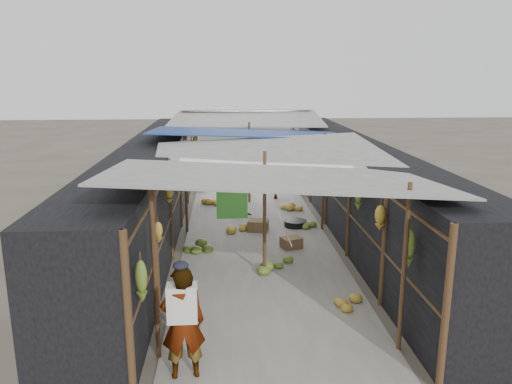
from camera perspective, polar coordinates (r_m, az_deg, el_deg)
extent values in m
plane|color=#6B6356|center=(7.86, 2.82, -17.95)|extent=(80.00, 80.00, 0.00)
cube|color=#9E998E|center=(13.80, -0.22, -3.78)|extent=(3.60, 16.00, 0.02)
cube|color=black|center=(13.62, -11.64, 0.67)|extent=(1.40, 15.00, 2.30)
cube|color=black|center=(13.93, 10.93, 0.98)|extent=(1.40, 15.00, 2.30)
cube|color=brown|center=(13.23, 0.25, -3.88)|extent=(0.59, 0.51, 0.31)
cube|color=brown|center=(12.02, 4.05, -5.81)|extent=(0.55, 0.50, 0.27)
cube|color=brown|center=(17.57, -1.60, 0.44)|extent=(0.57, 0.51, 0.30)
cylinder|color=black|center=(13.68, 4.52, -3.63)|extent=(0.62, 0.62, 0.19)
imported|color=white|center=(7.00, -8.35, -14.59)|extent=(0.64, 0.47, 1.63)
imported|color=#1D4B91|center=(14.51, -1.23, -0.06)|extent=(0.86, 0.80, 1.42)
imported|color=#4B4441|center=(16.56, 2.16, 0.56)|extent=(0.49, 0.61, 0.83)
cylinder|color=brown|center=(7.29, -11.45, -9.34)|extent=(0.07, 0.07, 2.60)
cylinder|color=brown|center=(7.68, 16.56, -8.46)|extent=(0.07, 0.07, 2.60)
cylinder|color=brown|center=(10.09, 0.99, -2.63)|extent=(0.07, 0.07, 2.60)
cylinder|color=brown|center=(13.00, -8.03, 0.89)|extent=(0.07, 0.07, 2.60)
cylinder|color=brown|center=(13.22, 7.72, 1.11)|extent=(0.07, 0.07, 2.60)
cylinder|color=brown|center=(15.93, -0.77, 3.32)|extent=(0.07, 0.07, 2.60)
cylinder|color=brown|center=(18.90, -6.72, 4.82)|extent=(0.07, 0.07, 2.60)
cylinder|color=brown|center=(19.05, 4.19, 4.94)|extent=(0.07, 0.07, 2.60)
cube|color=#9C9C97|center=(7.87, 2.21, 1.76)|extent=(5.21, 3.19, 0.52)
cube|color=#9C9C97|center=(11.05, 1.54, 4.35)|extent=(5.23, 3.73, 0.50)
cube|color=navy|center=(14.28, -0.88, 6.81)|extent=(5.40, 3.60, 0.41)
cube|color=#9C9C97|center=(17.55, -1.09, 8.37)|extent=(5.37, 3.66, 0.27)
cube|color=#9C9C97|center=(19.94, -1.13, 9.25)|extent=(5.00, 1.99, 0.24)
cylinder|color=brown|center=(13.37, -8.84, 4.48)|extent=(0.06, 15.00, 0.06)
cylinder|color=brown|center=(13.61, 8.23, 4.65)|extent=(0.06, 15.00, 0.06)
cylinder|color=gray|center=(13.34, -0.23, 4.62)|extent=(0.02, 15.00, 0.02)
cube|color=#337A28|center=(9.58, -2.76, -1.03)|extent=(0.60, 0.03, 0.70)
cube|color=#194CA6|center=(11.39, 1.75, 1.42)|extent=(0.55, 0.03, 0.65)
cube|color=#241AAA|center=(13.37, -2.08, 3.33)|extent=(0.70, 0.03, 0.60)
cube|color=silver|center=(15.91, 1.42, 5.03)|extent=(0.60, 0.03, 0.55)
ellipsoid|color=olive|center=(6.63, -12.97, -9.95)|extent=(0.16, 0.13, 0.59)
ellipsoid|color=#AD8D2C|center=(8.22, -11.11, -4.56)|extent=(0.14, 0.12, 0.36)
ellipsoid|color=#AD8D2C|center=(9.84, -9.90, -0.19)|extent=(0.17, 0.14, 0.39)
ellipsoid|color=olive|center=(11.47, -9.02, 0.82)|extent=(0.14, 0.12, 0.51)
ellipsoid|color=olive|center=(12.77, -8.50, 2.74)|extent=(0.15, 0.13, 0.35)
ellipsoid|color=olive|center=(14.23, -8.01, 2.77)|extent=(0.16, 0.14, 0.56)
ellipsoid|color=olive|center=(15.79, -7.60, 4.22)|extent=(0.17, 0.15, 0.40)
ellipsoid|color=olive|center=(17.04, -7.33, 5.13)|extent=(0.14, 0.12, 0.41)
ellipsoid|color=olive|center=(19.04, -6.96, 5.73)|extent=(0.19, 0.16, 0.49)
ellipsoid|color=olive|center=(19.84, -6.84, 6.22)|extent=(0.20, 0.17, 0.43)
ellipsoid|color=olive|center=(7.64, 17.15, -6.22)|extent=(0.15, 0.13, 0.59)
ellipsoid|color=#AD8D2C|center=(8.89, 14.01, -2.88)|extent=(0.19, 0.16, 0.46)
ellipsoid|color=olive|center=(10.18, 11.67, -0.50)|extent=(0.16, 0.14, 0.60)
ellipsoid|color=olive|center=(11.69, 9.63, 2.00)|extent=(0.18, 0.15, 0.41)
ellipsoid|color=olive|center=(13.11, 8.16, 2.34)|extent=(0.18, 0.16, 0.56)
ellipsoid|color=olive|center=(14.04, 7.37, 3.40)|extent=(0.14, 0.12, 0.56)
ellipsoid|color=#AD8D2C|center=(15.76, 6.15, 4.92)|extent=(0.17, 0.15, 0.50)
ellipsoid|color=#AD8D2C|center=(17.67, 5.08, 6.01)|extent=(0.18, 0.15, 0.42)
ellipsoid|color=olive|center=(18.85, 4.52, 6.22)|extent=(0.15, 0.13, 0.54)
ellipsoid|color=olive|center=(20.22, 3.96, 6.35)|extent=(0.16, 0.14, 0.59)
ellipsoid|color=#AD8D2C|center=(15.26, 4.18, -1.65)|extent=(0.54, 0.46, 0.27)
ellipsoid|color=#AD8D2C|center=(15.90, -5.24, -1.13)|extent=(0.46, 0.39, 0.23)
ellipsoid|color=olive|center=(13.54, 5.94, -3.75)|extent=(0.45, 0.38, 0.22)
ellipsoid|color=olive|center=(17.99, -6.15, 0.55)|extent=(0.45, 0.38, 0.22)
ellipsoid|color=#AD8D2C|center=(9.32, 10.54, -11.96)|extent=(0.52, 0.44, 0.26)
ellipsoid|color=olive|center=(10.77, 2.51, -7.90)|extent=(0.70, 0.60, 0.35)
ellipsoid|color=#AD8D2C|center=(17.40, 4.65, 0.21)|extent=(0.53, 0.45, 0.26)
ellipsoid|color=olive|center=(11.93, -6.42, -6.01)|extent=(0.56, 0.48, 0.28)
ellipsoid|color=#AD8D2C|center=(13.25, -2.36, -4.02)|extent=(0.50, 0.42, 0.25)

